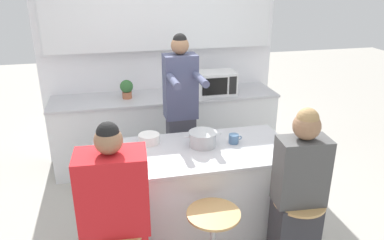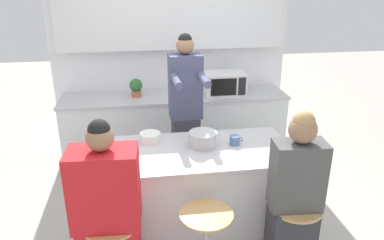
# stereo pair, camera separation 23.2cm
# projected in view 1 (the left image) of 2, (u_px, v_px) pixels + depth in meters

# --- Properties ---
(ground_plane) EXTENTS (16.00, 16.00, 0.00)m
(ground_plane) POSITION_uv_depth(u_px,v_px,m) (194.00, 235.00, 3.58)
(ground_plane) COLOR #B2ADA3
(wall_back) EXTENTS (3.01, 0.22, 2.70)m
(wall_back) POSITION_uv_depth(u_px,v_px,m) (160.00, 41.00, 4.69)
(wall_back) COLOR white
(wall_back) RESTS_ON ground_plane
(back_counter) EXTENTS (2.80, 0.63, 0.91)m
(back_counter) POSITION_uv_depth(u_px,v_px,m) (166.00, 129.00, 4.82)
(back_counter) COLOR silver
(back_counter) RESTS_ON ground_plane
(kitchen_island) EXTENTS (1.72, 0.81, 0.91)m
(kitchen_island) POSITION_uv_depth(u_px,v_px,m) (194.00, 194.00, 3.41)
(kitchen_island) COLOR black
(kitchen_island) RESTS_ON ground_plane
(bar_stool_rightmost) EXTENTS (0.40, 0.40, 0.70)m
(bar_stool_rightmost) POSITION_uv_depth(u_px,v_px,m) (296.00, 232.00, 3.00)
(bar_stool_rightmost) COLOR tan
(bar_stool_rightmost) RESTS_ON ground_plane
(person_cooking) EXTENTS (0.35, 0.59, 1.80)m
(person_cooking) POSITION_uv_depth(u_px,v_px,m) (181.00, 120.00, 3.91)
(person_cooking) COLOR #383842
(person_cooking) RESTS_ON ground_plane
(person_wrapped_blanket) EXTENTS (0.48, 0.31, 1.48)m
(person_wrapped_blanket) POSITION_uv_depth(u_px,v_px,m) (116.00, 226.00, 2.60)
(person_wrapped_blanket) COLOR red
(person_wrapped_blanket) RESTS_ON ground_plane
(person_seated_near) EXTENTS (0.39, 0.29, 1.46)m
(person_seated_near) POSITION_uv_depth(u_px,v_px,m) (297.00, 203.00, 2.89)
(person_seated_near) COLOR #333338
(person_seated_near) RESTS_ON ground_plane
(cooking_pot) EXTENTS (0.34, 0.25, 0.13)m
(cooking_pot) POSITION_uv_depth(u_px,v_px,m) (203.00, 139.00, 3.30)
(cooking_pot) COLOR #B7BABC
(cooking_pot) RESTS_ON kitchen_island
(fruit_bowl) EXTENTS (0.19, 0.19, 0.08)m
(fruit_bowl) POSITION_uv_depth(u_px,v_px,m) (149.00, 139.00, 3.37)
(fruit_bowl) COLOR white
(fruit_bowl) RESTS_ON kitchen_island
(coffee_cup_near) EXTENTS (0.12, 0.09, 0.08)m
(coffee_cup_near) POSITION_uv_depth(u_px,v_px,m) (234.00, 139.00, 3.36)
(coffee_cup_near) COLOR #4C7099
(coffee_cup_near) RESTS_ON kitchen_island
(microwave) EXTENTS (0.51, 0.34, 0.28)m
(microwave) POSITION_uv_depth(u_px,v_px,m) (215.00, 83.00, 4.69)
(microwave) COLOR white
(microwave) RESTS_ON back_counter
(potted_plant) EXTENTS (0.16, 0.16, 0.23)m
(potted_plant) POSITION_uv_depth(u_px,v_px,m) (127.00, 88.00, 4.51)
(potted_plant) COLOR #A86042
(potted_plant) RESTS_ON back_counter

